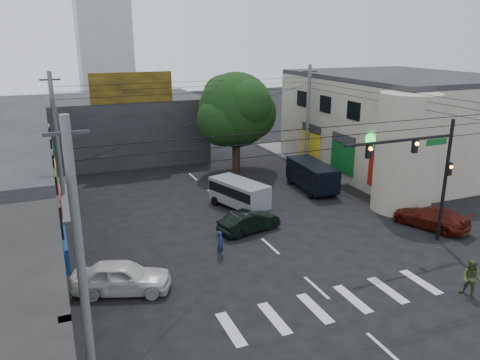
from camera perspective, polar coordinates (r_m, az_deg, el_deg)
ground at (r=25.50m, az=5.72°, el=-9.80°), size 160.00×160.00×0.00m
sidewalk_far_right at (r=49.09m, az=14.42°, el=3.10°), size 16.00×16.00×0.15m
building_right at (r=44.51m, az=18.63°, el=6.52°), size 14.00×18.00×8.00m
corner_column at (r=33.36m, az=19.51°, el=3.11°), size 4.00×4.00×8.00m
building_far at (r=47.22m, az=-13.78°, el=6.25°), size 14.00×10.00×6.00m
billboard at (r=41.82m, az=-13.08°, el=10.91°), size 7.00×0.30×2.60m
street_tree at (r=40.31m, az=-0.48°, el=8.51°), size 6.40×6.40×8.70m
traffic_gantry at (r=27.51m, az=21.58°, el=1.85°), size 7.10×0.35×7.20m
utility_pole_near_left at (r=16.90m, az=-19.03°, el=-8.02°), size 0.32×0.32×9.20m
utility_pole_far_left at (r=36.58m, az=-21.47°, el=5.04°), size 0.32×0.32×9.20m
utility_pole_far_right at (r=42.43m, az=8.27°, el=7.57°), size 0.32×0.32×9.20m
dark_sedan at (r=28.73m, az=1.11°, el=-5.10°), size 3.07×4.53×1.30m
white_compact at (r=22.93m, az=-14.20°, el=-11.38°), size 4.75×5.70×1.54m
maroon_sedan at (r=31.67m, az=22.23°, el=-4.22°), size 5.08×5.95×1.35m
silver_minivan at (r=32.46m, az=-0.09°, el=-1.82°), size 5.63×4.55×1.95m
navy_van at (r=36.77m, az=8.74°, el=0.43°), size 5.70×2.91×2.15m
traffic_officer at (r=25.52m, az=-2.39°, el=-7.82°), size 0.91×0.91×1.51m
pedestrian_olive at (r=24.26m, az=26.35°, el=-10.73°), size 1.36×1.30×1.82m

